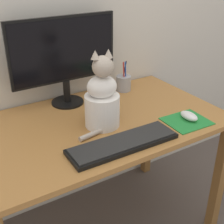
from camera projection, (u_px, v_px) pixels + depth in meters
desk at (98, 139)px, 1.53m from camera, size 1.21×0.71×0.72m
monitor at (64, 55)px, 1.54m from camera, size 0.56×0.17×0.45m
keyboard at (123, 143)px, 1.29m from camera, size 0.48×0.15×0.02m
mousepad_right at (187, 121)px, 1.48m from camera, size 0.21×0.18×0.00m
computer_mouse_right at (189, 116)px, 1.48m from camera, size 0.06×0.10×0.03m
cat at (102, 99)px, 1.39m from camera, size 0.25×0.19×0.36m
pen_cup at (124, 83)px, 1.80m from camera, size 0.09×0.09×0.18m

